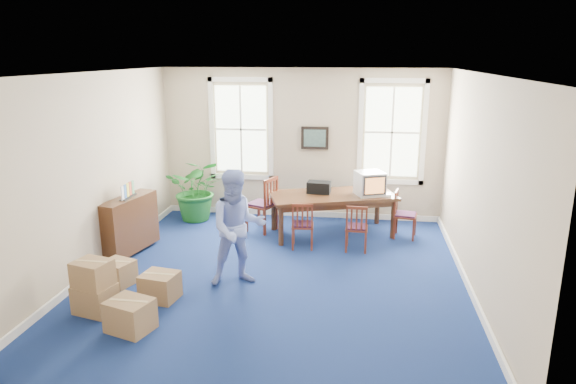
# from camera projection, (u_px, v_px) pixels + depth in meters

# --- Properties ---
(floor) EXTENTS (6.50, 6.50, 0.00)m
(floor) POSITION_uv_depth(u_px,v_px,m) (277.00, 276.00, 8.29)
(floor) COLOR navy
(floor) RESTS_ON ground
(ceiling) EXTENTS (6.50, 6.50, 0.00)m
(ceiling) POSITION_uv_depth(u_px,v_px,m) (275.00, 73.00, 7.46)
(ceiling) COLOR white
(ceiling) RESTS_ON ground
(wall_back) EXTENTS (6.50, 0.00, 6.50)m
(wall_back) POSITION_uv_depth(u_px,v_px,m) (301.00, 144.00, 10.98)
(wall_back) COLOR tan
(wall_back) RESTS_ON ground
(wall_front) EXTENTS (6.50, 0.00, 6.50)m
(wall_front) POSITION_uv_depth(u_px,v_px,m) (219.00, 262.00, 4.76)
(wall_front) COLOR tan
(wall_front) RESTS_ON ground
(wall_left) EXTENTS (0.00, 6.50, 6.50)m
(wall_left) POSITION_uv_depth(u_px,v_px,m) (93.00, 174.00, 8.28)
(wall_left) COLOR tan
(wall_left) RESTS_ON ground
(wall_right) EXTENTS (0.00, 6.50, 6.50)m
(wall_right) POSITION_uv_depth(u_px,v_px,m) (479.00, 187.00, 7.46)
(wall_right) COLOR tan
(wall_right) RESTS_ON ground
(baseboard_back) EXTENTS (6.00, 0.04, 0.12)m
(baseboard_back) POSITION_uv_depth(u_px,v_px,m) (300.00, 213.00, 11.35)
(baseboard_back) COLOR white
(baseboard_back) RESTS_ON ground
(baseboard_left) EXTENTS (0.04, 6.50, 0.12)m
(baseboard_left) POSITION_uv_depth(u_px,v_px,m) (104.00, 262.00, 8.68)
(baseboard_left) COLOR white
(baseboard_left) RESTS_ON ground
(baseboard_right) EXTENTS (0.04, 6.50, 0.12)m
(baseboard_right) POSITION_uv_depth(u_px,v_px,m) (467.00, 284.00, 7.86)
(baseboard_right) COLOR white
(baseboard_right) RESTS_ON ground
(window_left) EXTENTS (1.40, 0.12, 2.20)m
(window_left) POSITION_uv_depth(u_px,v_px,m) (241.00, 129.00, 11.06)
(window_left) COLOR white
(window_left) RESTS_ON ground
(window_right) EXTENTS (1.40, 0.12, 2.20)m
(window_right) POSITION_uv_depth(u_px,v_px,m) (392.00, 132.00, 10.62)
(window_right) COLOR white
(window_right) RESTS_ON ground
(wall_picture) EXTENTS (0.58, 0.06, 0.48)m
(wall_picture) POSITION_uv_depth(u_px,v_px,m) (315.00, 138.00, 10.85)
(wall_picture) COLOR black
(wall_picture) RESTS_ON ground
(conference_table) EXTENTS (2.63, 1.80, 0.82)m
(conference_table) POSITION_uv_depth(u_px,v_px,m) (332.00, 214.00, 10.14)
(conference_table) COLOR #4B2B17
(conference_table) RESTS_ON ground
(crt_tv) EXTENTS (0.67, 0.70, 0.46)m
(crt_tv) POSITION_uv_depth(u_px,v_px,m) (370.00, 183.00, 9.93)
(crt_tv) COLOR #B7B7BC
(crt_tv) RESTS_ON conference_table
(game_console) EXTENTS (0.18, 0.22, 0.05)m
(game_console) POSITION_uv_depth(u_px,v_px,m) (386.00, 195.00, 9.88)
(game_console) COLOR white
(game_console) RESTS_ON conference_table
(equipment_bag) EXTENTS (0.47, 0.32, 0.23)m
(equipment_bag) POSITION_uv_depth(u_px,v_px,m) (319.00, 187.00, 10.09)
(equipment_bag) COLOR black
(equipment_bag) RESTS_ON conference_table
(chair_near_left) EXTENTS (0.43, 0.43, 0.89)m
(chair_near_left) POSITION_uv_depth(u_px,v_px,m) (303.00, 224.00, 9.41)
(chair_near_left) COLOR maroon
(chair_near_left) RESTS_ON ground
(chair_near_right) EXTENTS (0.41, 0.41, 0.88)m
(chair_near_right) POSITION_uv_depth(u_px,v_px,m) (357.00, 227.00, 9.28)
(chair_near_right) COLOR maroon
(chair_near_right) RESTS_ON ground
(chair_end_left) EXTENTS (0.66, 0.66, 1.12)m
(chair_end_left) POSITION_uv_depth(u_px,v_px,m) (261.00, 204.00, 10.29)
(chair_end_left) COLOR maroon
(chair_end_left) RESTS_ON ground
(chair_end_right) EXTENTS (0.49, 0.49, 0.93)m
(chair_end_right) POSITION_uv_depth(u_px,v_px,m) (406.00, 214.00, 9.93)
(chair_end_right) COLOR maroon
(chair_end_right) RESTS_ON ground
(man) EXTENTS (1.08, 0.97, 1.81)m
(man) POSITION_uv_depth(u_px,v_px,m) (238.00, 228.00, 7.81)
(man) COLOR #859AE4
(man) RESTS_ON ground
(credenza) EXTENTS (0.61, 1.29, 0.98)m
(credenza) POSITION_uv_depth(u_px,v_px,m) (130.00, 227.00, 9.12)
(credenza) COLOR #4B2B17
(credenza) RESTS_ON ground
(brochure_rack) EXTENTS (0.20, 0.63, 0.27)m
(brochure_rack) POSITION_uv_depth(u_px,v_px,m) (128.00, 193.00, 8.96)
(brochure_rack) COLOR #99999E
(brochure_rack) RESTS_ON credenza
(potted_plant) EXTENTS (1.34, 1.21, 1.35)m
(potted_plant) POSITION_uv_depth(u_px,v_px,m) (197.00, 189.00, 10.95)
(potted_plant) COLOR #185D1D
(potted_plant) RESTS_ON ground
(cardboard_boxes) EXTENTS (1.69, 1.69, 0.79)m
(cardboard_boxes) POSITION_uv_depth(u_px,v_px,m) (111.00, 283.00, 7.11)
(cardboard_boxes) COLOR #A1794E
(cardboard_boxes) RESTS_ON ground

